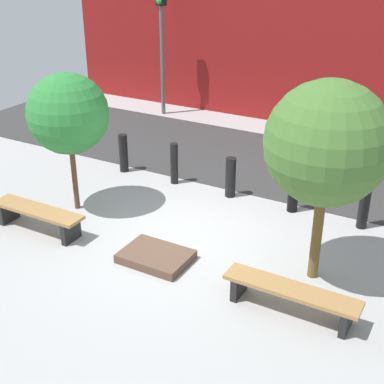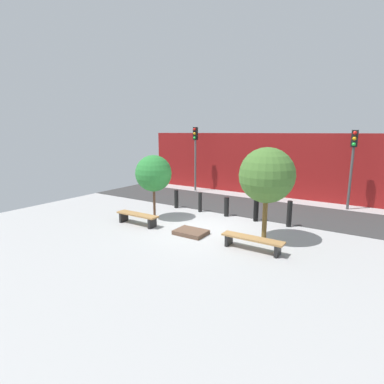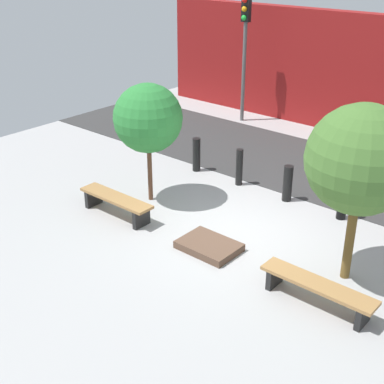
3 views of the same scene
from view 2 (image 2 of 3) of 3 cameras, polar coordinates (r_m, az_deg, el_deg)
ground_plane at (r=11.67m, az=1.90°, el=-6.98°), size 18.00×18.00×0.00m
road_strip at (r=15.29m, az=10.12°, el=-2.68°), size 18.00×3.75×0.01m
building_facade at (r=18.11m, az=14.54°, el=5.09°), size 16.20×0.50×3.61m
bench_left at (r=12.25m, az=-10.37°, el=-4.65°), size 1.90×0.45×0.45m
bench_right at (r=9.72m, az=11.41°, el=-9.11°), size 1.99×0.43×0.42m
planter_bed at (r=11.02m, az=-0.21°, el=-7.68°), size 1.14×0.83×0.15m
tree_behind_left_bench at (r=12.69m, az=-7.34°, el=3.53°), size 1.53×1.53×2.73m
tree_behind_right_bench at (r=10.21m, az=14.06°, el=3.06°), size 1.85×1.85×3.19m
bollard_far_left at (r=14.70m, az=-3.01°, el=-1.33°), size 0.21×0.21×0.89m
bollard_left at (r=13.95m, az=1.55°, el=-1.94°), size 0.17×0.17×0.93m
bollard_center at (r=13.31m, az=6.59°, el=-2.81°), size 0.22×0.22×0.86m
bollard_right at (r=12.78m, az=12.10°, el=-3.40°), size 0.21×0.21×0.94m
bollard_far_right at (r=12.36m, az=18.05°, el=-3.98°), size 0.19×0.19×1.04m
traffic_light_west at (r=18.82m, az=0.63°, el=8.48°), size 0.28×0.27×3.96m
traffic_light_mid_west at (r=15.96m, az=28.29°, el=6.15°), size 0.28×0.27×3.76m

